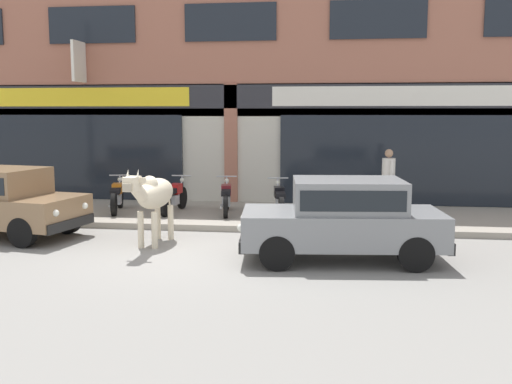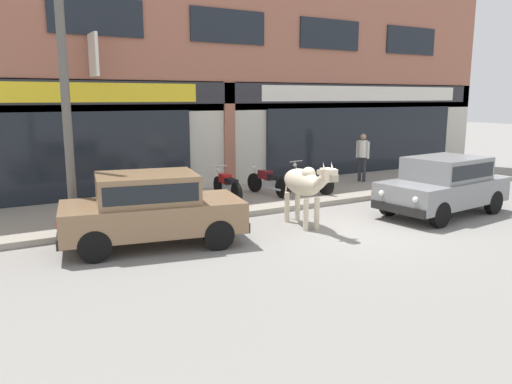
% 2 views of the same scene
% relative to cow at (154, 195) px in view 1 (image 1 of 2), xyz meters
% --- Properties ---
extents(ground_plane, '(90.00, 90.00, 0.00)m').
position_rel_cow_xyz_m(ground_plane, '(0.68, -0.78, -1.01)').
color(ground_plane, gray).
extents(sidewalk, '(19.00, 3.57, 0.14)m').
position_rel_cow_xyz_m(sidewalk, '(0.68, 3.21, -0.93)').
color(sidewalk, gray).
rests_on(sidewalk, ground).
extents(shop_building, '(23.00, 1.40, 8.38)m').
position_rel_cow_xyz_m(shop_building, '(0.67, 5.25, 2.97)').
color(shop_building, '#9E604C').
rests_on(shop_building, ground).
extents(cow, '(0.64, 2.15, 1.61)m').
position_rel_cow_xyz_m(cow, '(0.00, 0.00, 0.00)').
color(cow, beige).
rests_on(cow, ground).
extents(car_1, '(3.73, 1.95, 1.46)m').
position_rel_cow_xyz_m(car_1, '(3.73, -0.81, -0.19)').
color(car_1, black).
rests_on(car_1, ground).
extents(motorcycle_0, '(0.66, 1.78, 0.88)m').
position_rel_cow_xyz_m(motorcycle_0, '(-1.87, 2.91, -0.48)').
color(motorcycle_0, black).
rests_on(motorcycle_0, sidewalk).
extents(motorcycle_1, '(0.52, 1.81, 0.88)m').
position_rel_cow_xyz_m(motorcycle_1, '(-0.43, 3.01, -0.48)').
color(motorcycle_1, black).
rests_on(motorcycle_1, sidewalk).
extents(motorcycle_2, '(0.55, 1.80, 0.88)m').
position_rel_cow_xyz_m(motorcycle_2, '(0.90, 3.00, -0.48)').
color(motorcycle_2, black).
rests_on(motorcycle_2, sidewalk).
extents(motorcycle_3, '(0.56, 1.80, 0.88)m').
position_rel_cow_xyz_m(motorcycle_3, '(2.24, 2.79, -0.48)').
color(motorcycle_3, black).
rests_on(motorcycle_3, sidewalk).
extents(pedestrian, '(0.32, 0.48, 1.60)m').
position_rel_cow_xyz_m(pedestrian, '(4.83, 3.40, 0.12)').
color(pedestrian, '#2D2D33').
rests_on(pedestrian, sidewalk).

